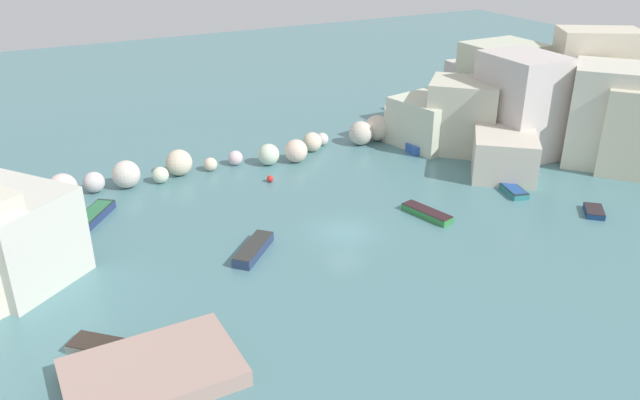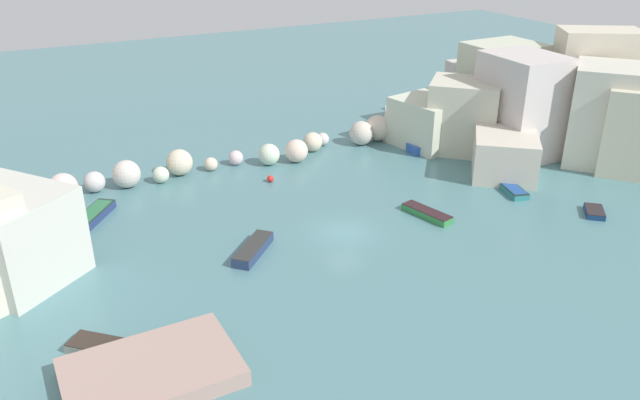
% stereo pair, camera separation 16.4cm
% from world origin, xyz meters
% --- Properties ---
extents(cove_water, '(160.00, 160.00, 0.00)m').
position_xyz_m(cove_water, '(0.00, 0.00, 0.00)').
color(cove_water, slate).
rests_on(cove_water, ground).
extents(cliff_headland_right, '(23.00, 24.54, 11.02)m').
position_xyz_m(cliff_headland_right, '(24.90, 7.63, 4.04)').
color(cliff_headland_right, beige).
rests_on(cliff_headland_right, ground).
extents(rock_breakwater, '(39.70, 4.55, 2.57)m').
position_xyz_m(rock_breakwater, '(1.91, 15.59, 1.08)').
color(rock_breakwater, beige).
rests_on(rock_breakwater, ground).
extents(stone_dock, '(8.64, 5.79, 0.94)m').
position_xyz_m(stone_dock, '(-16.40, -9.44, 0.47)').
color(stone_dock, tan).
rests_on(stone_dock, ground).
extents(channel_buoy, '(0.59, 0.59, 0.59)m').
position_xyz_m(channel_buoy, '(-1.15, 11.07, 0.30)').
color(channel_buoy, red).
rests_on(channel_buoy, cove_water).
extents(moored_boat_0, '(4.04, 4.07, 0.70)m').
position_xyz_m(moored_boat_0, '(-7.09, 0.14, 0.35)').
color(moored_boat_0, navy).
rests_on(moored_boat_0, cove_water).
extents(moored_boat_1, '(2.12, 3.43, 0.52)m').
position_xyz_m(moored_boat_1, '(15.88, -0.32, 0.27)').
color(moored_boat_1, teal).
rests_on(moored_boat_1, cove_water).
extents(moored_boat_2, '(3.81, 4.41, 0.67)m').
position_xyz_m(moored_boat_2, '(-15.91, 10.73, 0.35)').
color(moored_boat_2, navy).
rests_on(moored_boat_2, cove_water).
extents(moored_boat_3, '(6.81, 2.00, 1.55)m').
position_xyz_m(moored_boat_3, '(16.82, 11.03, 0.55)').
color(moored_boat_3, '#2F5BB6').
rests_on(moored_boat_3, cove_water).
extents(moored_boat_4, '(2.53, 2.62, 0.46)m').
position_xyz_m(moored_boat_4, '(18.71, -6.26, 0.23)').
color(moored_boat_4, navy).
rests_on(moored_boat_4, cove_water).
extents(moored_boat_5, '(3.97, 3.83, 0.56)m').
position_xyz_m(moored_boat_5, '(-18.11, -6.09, 0.28)').
color(moored_boat_5, gray).
rests_on(moored_boat_5, cove_water).
extents(moored_boat_6, '(2.18, 4.41, 0.55)m').
position_xyz_m(moored_boat_6, '(6.94, -0.62, 0.27)').
color(moored_boat_6, '#328642').
rests_on(moored_boat_6, cove_water).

